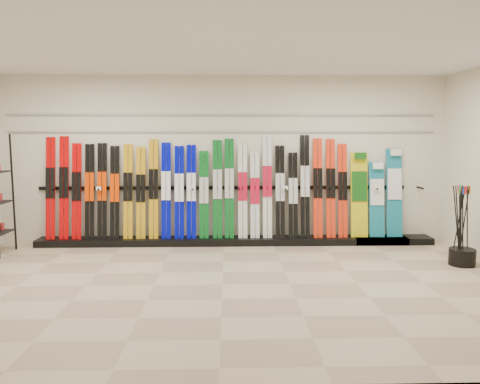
{
  "coord_description": "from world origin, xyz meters",
  "views": [
    {
      "loc": [
        0.06,
        -5.94,
        1.95
      ],
      "look_at": [
        0.26,
        1.0,
        1.1
      ],
      "focal_mm": 35.0,
      "sensor_mm": 36.0,
      "label": 1
    }
  ],
  "objects": [
    {
      "name": "floor",
      "position": [
        0.0,
        0.0,
        0.0
      ],
      "size": [
        8.0,
        8.0,
        0.0
      ],
      "primitive_type": "plane",
      "color": "tan",
      "rests_on": "ground"
    },
    {
      "name": "back_wall",
      "position": [
        0.0,
        2.5,
        1.5
      ],
      "size": [
        8.0,
        0.0,
        8.0
      ],
      "primitive_type": "plane",
      "rotation": [
        1.57,
        0.0,
        0.0
      ],
      "color": "beige",
      "rests_on": "floor"
    },
    {
      "name": "ceiling",
      "position": [
        0.0,
        0.0,
        3.0
      ],
      "size": [
        8.0,
        8.0,
        0.0
      ],
      "primitive_type": "plane",
      "rotation": [
        3.14,
        0.0,
        0.0
      ],
      "color": "silver",
      "rests_on": "back_wall"
    },
    {
      "name": "ski_rack_base",
      "position": [
        0.22,
        2.28,
        0.06
      ],
      "size": [
        8.0,
        0.4,
        0.12
      ],
      "primitive_type": "cube",
      "color": "black",
      "rests_on": "floor"
    },
    {
      "name": "skis",
      "position": [
        -0.45,
        2.35,
        0.97
      ],
      "size": [
        5.37,
        0.28,
        1.83
      ],
      "color": "#C50204",
      "rests_on": "ski_rack_base"
    },
    {
      "name": "snowboards",
      "position": [
        2.77,
        2.35,
        0.86
      ],
      "size": [
        0.93,
        0.24,
        1.58
      ],
      "color": "gold",
      "rests_on": "ski_rack_base"
    },
    {
      "name": "pole_bin",
      "position": [
        3.6,
        0.82,
        0.12
      ],
      "size": [
        0.38,
        0.38,
        0.25
      ],
      "primitive_type": "cylinder",
      "color": "black",
      "rests_on": "floor"
    },
    {
      "name": "ski_poles",
      "position": [
        3.56,
        0.84,
        0.61
      ],
      "size": [
        0.29,
        0.2,
        1.18
      ],
      "color": "black",
      "rests_on": "pole_bin"
    },
    {
      "name": "slatwall_rail_0",
      "position": [
        0.0,
        2.48,
        2.0
      ],
      "size": [
        7.6,
        0.02,
        0.03
      ],
      "primitive_type": "cube",
      "color": "gray",
      "rests_on": "back_wall"
    },
    {
      "name": "slatwall_rail_1",
      "position": [
        0.0,
        2.48,
        2.3
      ],
      "size": [
        7.6,
        0.02,
        0.03
      ],
      "primitive_type": "cube",
      "color": "gray",
      "rests_on": "back_wall"
    }
  ]
}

